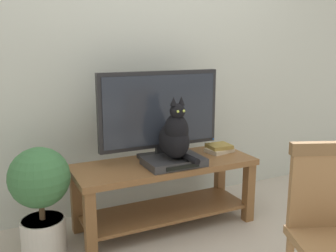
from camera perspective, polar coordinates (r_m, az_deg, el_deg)
name	(u,v)px	position (r m, az deg, el deg)	size (l,w,h in m)	color
back_wall	(143,37)	(3.11, -3.88, 13.33)	(7.00, 0.12, 2.80)	#B7BCB2
tv_stand	(165,182)	(2.80, -0.45, -8.51)	(1.33, 0.50, 0.50)	brown
tv	(160,112)	(2.74, -1.26, 2.07)	(0.93, 0.20, 0.65)	black
media_box	(174,161)	(2.66, 0.90, -5.42)	(0.42, 0.28, 0.06)	#2D2D30
cat	(175,136)	(2.60, 1.09, -1.49)	(0.19, 0.37, 0.44)	black
book_stack	(219,148)	(3.01, 7.82, -3.38)	(0.23, 0.18, 0.06)	beige
potted_plant	(41,193)	(2.55, -18.83, -9.69)	(0.39, 0.39, 0.72)	beige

